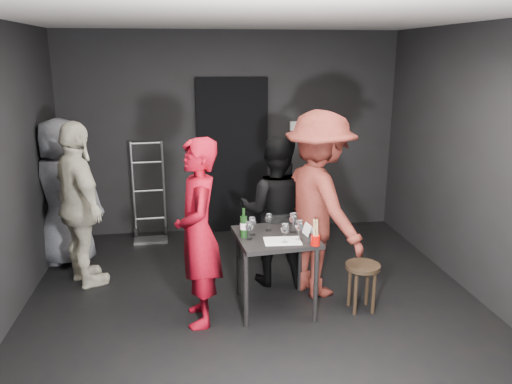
{
  "coord_description": "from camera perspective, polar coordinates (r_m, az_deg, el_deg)",
  "views": [
    {
      "loc": [
        -0.61,
        -4.18,
        2.39
      ],
      "look_at": [
        0.02,
        0.25,
        1.15
      ],
      "focal_mm": 35.0,
      "sensor_mm": 36.0,
      "label": 1
    }
  ],
  "objects": [
    {
      "name": "bystander_cream",
      "position": [
        5.44,
        -19.62,
        0.02
      ],
      "size": [
        1.1,
        1.33,
        2.05
      ],
      "primitive_type": "imported",
      "rotation": [
        0.0,
        0.0,
        2.1
      ],
      "color": "beige",
      "rests_on": "floor"
    },
    {
      "name": "bystander_grey",
      "position": [
        6.1,
        -21.3,
        1.03
      ],
      "size": [
        0.97,
        0.55,
        1.96
      ],
      "primitive_type": "imported",
      "rotation": [
        0.0,
        0.0,
        3.11
      ],
      "color": "slate",
      "rests_on": "floor"
    },
    {
      "name": "ceiling",
      "position": [
        4.23,
        0.28,
        19.66
      ],
      "size": [
        4.5,
        5.0,
        0.02
      ],
      "primitive_type": "cube",
      "color": "silver",
      "rests_on": "ground"
    },
    {
      "name": "wine_glass_d",
      "position": [
        4.5,
        3.33,
        -4.58
      ],
      "size": [
        0.1,
        0.1,
        0.2
      ],
      "primitive_type": null,
      "rotation": [
        0.0,
        0.0,
        0.37
      ],
      "color": "white",
      "rests_on": "tasting_table"
    },
    {
      "name": "wall_right",
      "position": [
        5.17,
        25.8,
        2.29
      ],
      "size": [
        0.04,
        5.0,
        2.7
      ],
      "primitive_type": "cube",
      "color": "black",
      "rests_on": "ground"
    },
    {
      "name": "reserved_card",
      "position": [
        4.72,
        5.83,
        -4.28
      ],
      "size": [
        0.11,
        0.15,
        0.11
      ],
      "primitive_type": null,
      "rotation": [
        0.0,
        0.0,
        0.17
      ],
      "color": "white",
      "rests_on": "tasting_table"
    },
    {
      "name": "breadstick_cup",
      "position": [
        4.45,
        6.82,
        -4.65
      ],
      "size": [
        0.08,
        0.08,
        0.26
      ],
      "rotation": [
        0.0,
        0.0,
        -0.03
      ],
      "color": "#A60905",
      "rests_on": "tasting_table"
    },
    {
      "name": "tasting_mat",
      "position": [
        4.56,
        3.05,
        -5.62
      ],
      "size": [
        0.34,
        0.24,
        0.0
      ],
      "primitive_type": "cube",
      "rotation": [
        0.0,
        0.0,
        -0.05
      ],
      "color": "white",
      "rests_on": "tasting_table"
    },
    {
      "name": "wine_glass_e",
      "position": [
        4.57,
        4.95,
        -4.26
      ],
      "size": [
        0.09,
        0.09,
        0.21
      ],
      "primitive_type": null,
      "rotation": [
        0.0,
        0.0,
        -0.21
      ],
      "color": "white",
      "rests_on": "tasting_table"
    },
    {
      "name": "woman_black",
      "position": [
        5.24,
        2.23,
        -1.66
      ],
      "size": [
        0.92,
        0.66,
        1.7
      ],
      "primitive_type": "imported",
      "rotation": [
        0.0,
        0.0,
        2.86
      ],
      "color": "black",
      "rests_on": "floor"
    },
    {
      "name": "wallbox_upper",
      "position": [
        6.85,
        4.4,
        7.54
      ],
      "size": [
        0.12,
        0.06,
        0.12
      ],
      "primitive_type": "cube",
      "color": "#B7B7B2",
      "rests_on": "wall_back"
    },
    {
      "name": "wine_glass_f",
      "position": [
        4.75,
        4.28,
        -3.43
      ],
      "size": [
        0.1,
        0.1,
        0.21
      ],
      "primitive_type": null,
      "rotation": [
        0.0,
        0.0,
        -0.26
      ],
      "color": "white",
      "rests_on": "tasting_table"
    },
    {
      "name": "wall_front",
      "position": [
        2.07,
        10.58,
        -15.08
      ],
      "size": [
        4.5,
        0.04,
        2.7
      ],
      "primitive_type": "cube",
      "color": "black",
      "rests_on": "ground"
    },
    {
      "name": "wall_back",
      "position": [
        6.79,
        -2.79,
        6.64
      ],
      "size": [
        4.5,
        0.04,
        2.7
      ],
      "primitive_type": "cube",
      "color": "black",
      "rests_on": "ground"
    },
    {
      "name": "tasting_table",
      "position": [
        4.74,
        2.23,
        -6.05
      ],
      "size": [
        0.72,
        0.72,
        0.75
      ],
      "rotation": [
        0.0,
        0.0,
        0.1
      ],
      "color": "black",
      "rests_on": "floor"
    },
    {
      "name": "wine_glass_a",
      "position": [
        4.57,
        -0.77,
        -4.31
      ],
      "size": [
        0.08,
        0.08,
        0.19
      ],
      "primitive_type": null,
      "rotation": [
        0.0,
        0.0,
        0.15
      ],
      "color": "white",
      "rests_on": "tasting_table"
    },
    {
      "name": "wine_glass_c",
      "position": [
        4.79,
        1.46,
        -3.38
      ],
      "size": [
        0.08,
        0.08,
        0.19
      ],
      "primitive_type": null,
      "rotation": [
        0.0,
        0.0,
        0.08
      ],
      "color": "white",
      "rests_on": "tasting_table"
    },
    {
      "name": "server_red",
      "position": [
        4.43,
        -6.67,
        -3.24
      ],
      "size": [
        0.51,
        0.74,
        1.95
      ],
      "primitive_type": "imported",
      "rotation": [
        0.0,
        0.0,
        -1.51
      ],
      "color": "#A00719",
      "rests_on": "floor"
    },
    {
      "name": "wine_bottle",
      "position": [
        4.62,
        -1.42,
        -3.91
      ],
      "size": [
        0.07,
        0.07,
        0.28
      ],
      "rotation": [
        0.0,
        0.0,
        -0.3
      ],
      "color": "black",
      "rests_on": "tasting_table"
    },
    {
      "name": "hand_truck",
      "position": [
        6.79,
        -11.97,
        -3.41
      ],
      "size": [
        0.44,
        0.36,
        1.31
      ],
      "rotation": [
        0.0,
        0.0,
        0.05
      ],
      "color": "#B2B2B7",
      "rests_on": "floor"
    },
    {
      "name": "stool",
      "position": [
        4.92,
        12.07,
        -9.17
      ],
      "size": [
        0.33,
        0.33,
        0.47
      ],
      "rotation": [
        0.0,
        0.0,
        0.0
      ],
      "color": "black",
      "rests_on": "floor"
    },
    {
      "name": "floor",
      "position": [
        4.85,
        0.23,
        -14.04
      ],
      "size": [
        4.5,
        5.0,
        0.02
      ],
      "primitive_type": "cube",
      "color": "black",
      "rests_on": "ground"
    },
    {
      "name": "man_maroon",
      "position": [
        4.95,
        7.29,
        1.13
      ],
      "size": [
        1.22,
        1.67,
        2.35
      ],
      "primitive_type": "imported",
      "rotation": [
        0.0,
        0.0,
        1.95
      ],
      "color": "maroon",
      "rests_on": "floor"
    },
    {
      "name": "wallbox_lower",
      "position": [
        6.9,
        6.02,
        7.14
      ],
      "size": [
        0.1,
        0.06,
        0.14
      ],
      "primitive_type": "cube",
      "color": "#B7B7B2",
      "rests_on": "wall_back"
    },
    {
      "name": "wine_glass_b",
      "position": [
        4.67,
        -0.43,
        -3.81
      ],
      "size": [
        0.08,
        0.08,
        0.2
      ],
      "primitive_type": null,
      "rotation": [
        0.0,
        0.0,
        0.03
      ],
      "color": "white",
      "rests_on": "tasting_table"
    },
    {
      "name": "doorway",
      "position": [
        6.78,
        -2.71,
        4.06
      ],
      "size": [
        0.95,
        0.1,
        2.1
      ],
      "primitive_type": "cube",
      "color": "black",
      "rests_on": "ground"
    }
  ]
}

